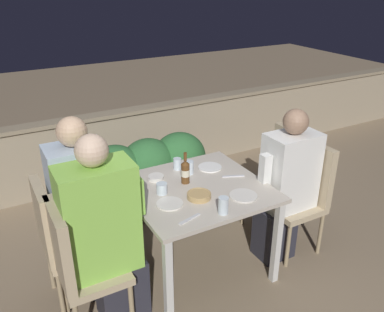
{
  "coord_description": "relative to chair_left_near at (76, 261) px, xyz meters",
  "views": [
    {
      "loc": [
        -1.27,
        -2.24,
        2.15
      ],
      "look_at": [
        0.0,
        0.07,
        0.94
      ],
      "focal_mm": 38.0,
      "sensor_mm": 36.0,
      "label": 1
    }
  ],
  "objects": [
    {
      "name": "person_white_polo",
      "position": [
        1.64,
        0.01,
        0.08
      ],
      "size": [
        0.49,
        0.26,
        1.24
      ],
      "color": "#282833",
      "rests_on": "ground_plane"
    },
    {
      "name": "fork_1",
      "position": [
        0.69,
        -0.17,
        0.18
      ],
      "size": [
        0.17,
        0.06,
        0.01
      ],
      "color": "silver",
      "rests_on": "dining_table"
    },
    {
      "name": "glass_cup_2",
      "position": [
        0.99,
        0.39,
        0.23
      ],
      "size": [
        0.07,
        0.07,
        0.1
      ],
      "color": "silver",
      "rests_on": "dining_table"
    },
    {
      "name": "glass_cup_1",
      "position": [
        0.68,
        0.21,
        0.22
      ],
      "size": [
        0.08,
        0.08,
        0.08
      ],
      "color": "silver",
      "rests_on": "dining_table"
    },
    {
      "name": "glass_cup_4",
      "position": [
        0.91,
        -0.21,
        0.23
      ],
      "size": [
        0.07,
        0.07,
        0.11
      ],
      "color": "silver",
      "rests_on": "dining_table"
    },
    {
      "name": "ground_plane",
      "position": [
        0.94,
        0.17,
        -0.55
      ],
      "size": [
        16.0,
        16.0,
        0.0
      ],
      "primitive_type": "plane",
      "color": "#847056"
    },
    {
      "name": "glass_cup_0",
      "position": [
        0.51,
        0.26,
        0.21
      ],
      "size": [
        0.07,
        0.07,
        0.08
      ],
      "color": "silver",
      "rests_on": "dining_table"
    },
    {
      "name": "bowl_0",
      "position": [
        0.73,
        0.42,
        0.19
      ],
      "size": [
        0.12,
        0.12,
        0.03
      ],
      "color": "silver",
      "rests_on": "dining_table"
    },
    {
      "name": "dining_table",
      "position": [
        0.94,
        0.17,
        0.09
      ],
      "size": [
        0.98,
        0.93,
        0.72
      ],
      "color": "#BCB2A3",
      "rests_on": "ground_plane"
    },
    {
      "name": "plate_1",
      "position": [
        1.16,
        -0.1,
        0.18
      ],
      "size": [
        0.19,
        0.19,
        0.01
      ],
      "color": "silver",
      "rests_on": "dining_table"
    },
    {
      "name": "parapet_wall",
      "position": [
        0.94,
        1.92,
        -0.15
      ],
      "size": [
        9.0,
        0.18,
        0.79
      ],
      "color": "gray",
      "rests_on": "ground_plane"
    },
    {
      "name": "chair_left_far",
      "position": [
        -0.03,
        0.31,
        0.0
      ],
      "size": [
        0.41,
        0.4,
        0.93
      ],
      "color": "tan",
      "rests_on": "ground_plane"
    },
    {
      "name": "fork_0",
      "position": [
        1.26,
        0.18,
        0.18
      ],
      "size": [
        0.16,
        0.08,
        0.01
      ],
      "color": "silver",
      "rests_on": "dining_table"
    },
    {
      "name": "chair_left_near",
      "position": [
        0.0,
        0.0,
        0.0
      ],
      "size": [
        0.41,
        0.4,
        0.93
      ],
      "color": "tan",
      "rests_on": "ground_plane"
    },
    {
      "name": "chair_right_far",
      "position": [
        1.87,
        0.32,
        0.0
      ],
      "size": [
        0.41,
        0.4,
        0.93
      ],
      "color": "tan",
      "rests_on": "ground_plane"
    },
    {
      "name": "chair_right_near",
      "position": [
        1.83,
        0.01,
        0.0
      ],
      "size": [
        0.41,
        0.4,
        0.93
      ],
      "color": "tan",
      "rests_on": "ground_plane"
    },
    {
      "name": "plate_0",
      "position": [
        0.66,
        0.05,
        0.18
      ],
      "size": [
        0.18,
        0.18,
        0.01
      ],
      "color": "silver",
      "rests_on": "dining_table"
    },
    {
      "name": "planter_hedge",
      "position": [
        0.95,
        1.1,
        -0.13
      ],
      "size": [
        1.18,
        0.47,
        0.76
      ],
      "color": "brown",
      "rests_on": "ground_plane"
    },
    {
      "name": "glass_cup_3",
      "position": [
        0.95,
        0.5,
        0.22
      ],
      "size": [
        0.06,
        0.06,
        0.09
      ],
      "color": "silver",
      "rests_on": "dining_table"
    },
    {
      "name": "bowl_1",
      "position": [
        0.88,
        0.03,
        0.2
      ],
      "size": [
        0.17,
        0.17,
        0.04
      ],
      "color": "tan",
      "rests_on": "dining_table"
    },
    {
      "name": "person_blue_shirt",
      "position": [
        0.16,
        0.31,
        0.14
      ],
      "size": [
        0.47,
        0.26,
        1.35
      ],
      "color": "#282833",
      "rests_on": "ground_plane"
    },
    {
      "name": "person_green_blouse",
      "position": [
        0.2,
        0.0,
        0.12
      ],
      "size": [
        0.51,
        0.26,
        1.34
      ],
      "color": "#282833",
      "rests_on": "ground_plane"
    },
    {
      "name": "plate_2",
      "position": [
        1.18,
        0.4,
        0.18
      ],
      "size": [
        0.19,
        0.19,
        0.01
      ],
      "color": "white",
      "rests_on": "dining_table"
    },
    {
      "name": "beer_bottle",
      "position": [
        0.9,
        0.27,
        0.27
      ],
      "size": [
        0.06,
        0.06,
        0.24
      ],
      "color": "brown",
      "rests_on": "dining_table"
    }
  ]
}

